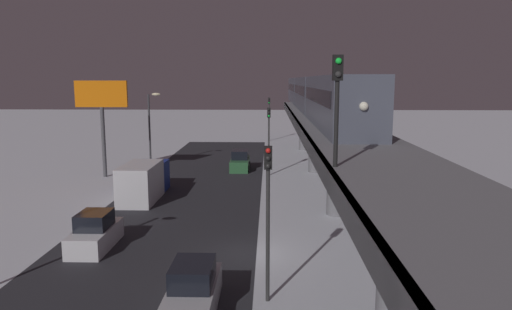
% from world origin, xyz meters
% --- Properties ---
extents(ground_plane, '(240.00, 240.00, 0.00)m').
position_xyz_m(ground_plane, '(0.00, 0.00, 0.00)').
color(ground_plane, silver).
extents(avenue_asphalt, '(11.00, 89.27, 0.01)m').
position_xyz_m(avenue_asphalt, '(4.91, 0.00, 0.00)').
color(avenue_asphalt, '#28282D').
rests_on(avenue_asphalt, ground_plane).
extents(elevated_railway, '(5.00, 89.27, 5.82)m').
position_xyz_m(elevated_railway, '(-5.70, -0.00, 5.03)').
color(elevated_railway, slate).
rests_on(elevated_railway, ground_plane).
extents(subway_train, '(2.94, 55.47, 3.40)m').
position_xyz_m(subway_train, '(-5.79, -27.18, 7.60)').
color(subway_train, '#4C5160').
rests_on(subway_train, elevated_railway).
extents(rail_signal, '(0.36, 0.41, 4.00)m').
position_xyz_m(rail_signal, '(-3.63, 6.52, 8.55)').
color(rail_signal, black).
rests_on(rail_signal, elevated_railway).
extents(sedan_green, '(1.91, 4.66, 1.97)m').
position_xyz_m(sedan_green, '(1.71, -23.41, 0.79)').
color(sedan_green, '#2D6038').
rests_on(sedan_green, ground_plane).
extents(sedan_white, '(1.80, 4.19, 1.97)m').
position_xyz_m(sedan_white, '(8.11, -0.65, 0.80)').
color(sedan_white, silver).
rests_on(sedan_white, ground_plane).
extents(sedan_silver_2, '(1.80, 4.58, 1.97)m').
position_xyz_m(sedan_silver_2, '(1.71, 6.25, 0.80)').
color(sedan_silver_2, '#B2B2B7').
rests_on(sedan_silver_2, ground_plane).
extents(box_truck, '(2.40, 7.40, 2.80)m').
position_xyz_m(box_truck, '(8.31, -11.53, 1.35)').
color(box_truck, navy).
rests_on(box_truck, ground_plane).
extents(traffic_light_near, '(0.32, 0.44, 6.40)m').
position_xyz_m(traffic_light_near, '(-1.19, 5.31, 4.20)').
color(traffic_light_near, '#2D2D2D').
rests_on(traffic_light_near, ground_plane).
extents(traffic_light_mid, '(0.32, 0.44, 6.40)m').
position_xyz_m(traffic_light_mid, '(-1.19, -20.45, 4.20)').
color(traffic_light_mid, '#2D2D2D').
rests_on(traffic_light_mid, ground_plane).
extents(traffic_light_far, '(0.32, 0.44, 6.40)m').
position_xyz_m(traffic_light_far, '(-1.19, -46.20, 4.20)').
color(traffic_light_far, '#2D2D2D').
rests_on(traffic_light_far, ground_plane).
extents(commercial_billboard, '(4.80, 0.36, 8.90)m').
position_xyz_m(commercial_billboard, '(14.11, -19.44, 6.83)').
color(commercial_billboard, '#4C4C51').
rests_on(commercial_billboard, ground_plane).
extents(street_lamp_far, '(1.35, 0.44, 7.65)m').
position_xyz_m(street_lamp_far, '(10.98, -25.00, 4.81)').
color(street_lamp_far, '#38383D').
rests_on(street_lamp_far, ground_plane).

